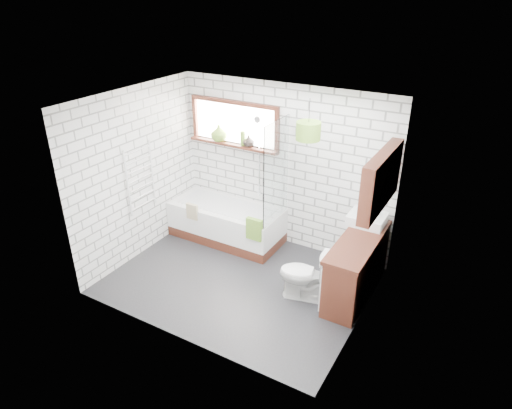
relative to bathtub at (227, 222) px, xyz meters
The scene contains 22 objects.
floor 1.24m from the bathtub, 48.62° to the right, with size 3.40×2.60×0.01m, color black.
ceiling 2.52m from the bathtub, 48.62° to the right, with size 3.40×2.60×0.01m, color white.
wall_back 1.31m from the bathtub, 26.49° to the left, with size 3.40×0.01×2.50m, color white.
wall_front 2.54m from the bathtub, 70.14° to the right, with size 3.40×0.01×2.50m, color white.
wall_left 1.60m from the bathtub, 134.98° to the right, with size 0.01×2.60×2.50m, color white.
wall_right 2.83m from the bathtub, 19.91° to the right, with size 0.01×2.60×2.50m, color white.
window 1.55m from the bathtub, 98.25° to the left, with size 1.52×0.16×0.68m, color #3B1810.
towel_radiator 1.55m from the bathtub, 133.52° to the right, with size 0.06×0.52×1.00m, color white.
mirror_cabinet 2.79m from the bathtub, ahead, with size 0.16×1.20×0.70m, color #3B1810.
shower_riser 1.19m from the bathtub, 41.53° to the left, with size 0.02×0.02×1.30m, color silver.
bathtub is the anchor object (origin of this frame).
shower_screen 1.36m from the bathtub, ahead, with size 0.02×0.72×1.50m, color white.
towel_green 0.88m from the bathtub, 27.94° to the right, with size 0.24×0.07×0.33m, color olive.
towel_beige 0.60m from the bathtub, 132.94° to the right, with size 0.20×0.05×0.25m, color tan.
vanity 2.30m from the bathtub, ahead, with size 0.46×1.43×0.82m, color #3B1810.
basin 2.29m from the bathtub, ahead, with size 0.48×0.42×0.14m, color white.
tap 2.46m from the bathtub, ahead, with size 0.03×0.03×0.16m, color silver.
toilet 1.91m from the bathtub, 24.19° to the right, with size 0.69×0.39×0.70m, color white.
vase_olive 1.40m from the bathtub, 133.99° to the left, with size 0.25×0.25×0.26m, color olive.
vase_dark 1.34m from the bathtub, 54.76° to the left, with size 0.17×0.17×0.17m, color black.
bottle 1.35m from the bathtub, 69.14° to the left, with size 0.07×0.07×0.22m, color olive.
pendant 2.35m from the bathtub, 11.60° to the right, with size 0.31×0.31×0.23m, color olive.
Camera 1 is at (2.81, -4.41, 3.77)m, focal length 32.00 mm.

